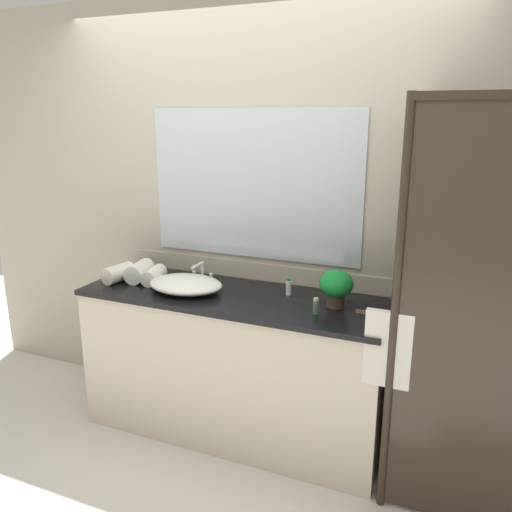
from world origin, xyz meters
TOP-DOWN VIEW (x-y plane):
  - ground_plane at (0.00, 0.00)m, footprint 8.00×8.00m
  - wall_back_with_mirror at (0.00, 0.34)m, footprint 4.40×0.06m
  - vanity_cabinet at (0.00, 0.01)m, footprint 1.80×0.58m
  - shower_enclosure at (1.27, -0.19)m, footprint 1.20×0.59m
  - sink_basin at (-0.28, -0.05)m, footprint 0.45×0.34m
  - faucet at (-0.28, 0.15)m, footprint 0.17×0.15m
  - potted_plant at (0.60, 0.05)m, footprint 0.18×0.18m
  - amenity_bottle_lotion at (0.30, 0.13)m, footprint 0.03×0.03m
  - amenity_bottle_body_wash at (0.53, -0.09)m, footprint 0.03×0.03m
  - rolled_towel_near_edge at (-0.76, -0.05)m, footprint 0.14×0.21m
  - rolled_towel_middle at (-0.65, 0.02)m, footprint 0.15×0.23m
  - rolled_towel_far_edge at (-0.54, 0.01)m, footprint 0.13×0.21m

SIDE VIEW (x-z plane):
  - ground_plane at x=0.00m, z-range 0.00..0.00m
  - vanity_cabinet at x=0.00m, z-range 0.00..0.90m
  - amenity_bottle_body_wash at x=0.53m, z-range 0.90..0.98m
  - sink_basin at x=-0.28m, z-range 0.90..0.99m
  - faucet at x=-0.28m, z-range 0.88..1.01m
  - amenity_bottle_lotion at x=0.30m, z-range 0.90..1.00m
  - rolled_towel_far_edge at x=-0.54m, z-range 0.90..1.00m
  - rolled_towel_near_edge at x=-0.76m, z-range 0.90..1.01m
  - rolled_towel_middle at x=-0.65m, z-range 0.90..1.02m
  - shower_enclosure at x=1.27m, z-range 0.02..2.02m
  - potted_plant at x=0.60m, z-range 0.92..1.12m
  - wall_back_with_mirror at x=0.00m, z-range 0.00..2.60m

